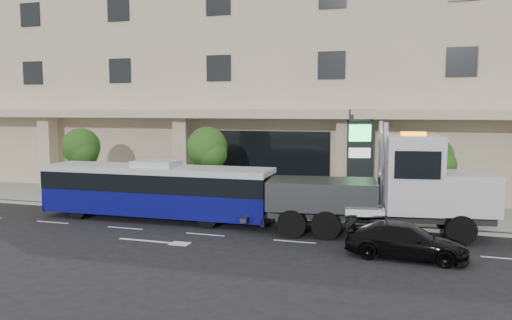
{
  "coord_description": "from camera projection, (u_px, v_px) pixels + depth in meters",
  "views": [
    {
      "loc": [
        8.43,
        -21.28,
        5.48
      ],
      "look_at": [
        1.25,
        2.0,
        2.98
      ],
      "focal_mm": 35.0,
      "sensor_mm": 36.0,
      "label": 1
    }
  ],
  "objects": [
    {
      "name": "tree_left",
      "position": [
        82.0,
        149.0,
        29.28
      ],
      "size": [
        2.27,
        2.2,
        4.22
      ],
      "color": "#422B19",
      "rests_on": "sidewalk"
    },
    {
      "name": "convention_center",
      "position": [
        293.0,
        48.0,
        36.91
      ],
      "size": [
        60.0,
        17.6,
        20.0
      ],
      "color": "tan",
      "rests_on": "ground"
    },
    {
      "name": "signage_pylon",
      "position": [
        360.0,
        158.0,
        26.72
      ],
      "size": [
        1.4,
        0.84,
        5.31
      ],
      "rotation": [
        0.0,
        0.0,
        0.29
      ],
      "color": "black",
      "rests_on": "sidewalk"
    },
    {
      "name": "black_sedan",
      "position": [
        406.0,
        241.0,
        18.37
      ],
      "size": [
        4.53,
        2.13,
        1.28
      ],
      "primitive_type": "imported",
      "rotation": [
        0.0,
        0.0,
        1.49
      ],
      "color": "black",
      "rests_on": "ground"
    },
    {
      "name": "curb",
      "position": [
        232.0,
        216.0,
        25.15
      ],
      "size": [
        120.0,
        0.3,
        0.15
      ],
      "primitive_type": "cube",
      "color": "gray",
      "rests_on": "ground"
    },
    {
      "name": "ground",
      "position": [
        218.0,
        227.0,
        23.26
      ],
      "size": [
        120.0,
        120.0,
        0.0
      ],
      "primitive_type": "plane",
      "color": "black",
      "rests_on": "ground"
    },
    {
      "name": "tow_truck",
      "position": [
        388.0,
        189.0,
        21.54
      ],
      "size": [
        10.91,
        3.87,
        4.94
      ],
      "rotation": [
        0.0,
        0.0,
        0.13
      ],
      "color": "#2D3033",
      "rests_on": "ground"
    },
    {
      "name": "tree_mid",
      "position": [
        208.0,
        150.0,
        26.92
      ],
      "size": [
        2.28,
        2.2,
        4.38
      ],
      "color": "#422B19",
      "rests_on": "sidewalk"
    },
    {
      "name": "sidewalk",
      "position": [
        250.0,
        206.0,
        28.01
      ],
      "size": [
        120.0,
        6.0,
        0.15
      ],
      "primitive_type": "cube",
      "color": "gray",
      "rests_on": "ground"
    },
    {
      "name": "city_bus",
      "position": [
        157.0,
        190.0,
        24.69
      ],
      "size": [
        11.7,
        2.69,
        2.95
      ],
      "rotation": [
        0.0,
        0.0,
        0.02
      ],
      "color": "black",
      "rests_on": "ground"
    },
    {
      "name": "tree_right",
      "position": [
        433.0,
        161.0,
        23.58
      ],
      "size": [
        2.1,
        2.0,
        4.04
      ],
      "color": "#422B19",
      "rests_on": "sidewalk"
    }
  ]
}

